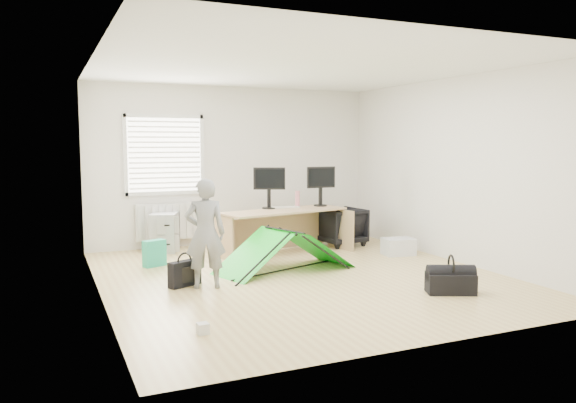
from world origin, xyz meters
name	(u,v)px	position (x,y,z in m)	size (l,w,h in m)	color
ground	(300,276)	(0.00, 0.00, 0.00)	(5.50, 5.50, 0.00)	tan
back_wall	(234,166)	(0.00, 2.75, 1.35)	(5.00, 0.02, 2.70)	silver
window	(165,155)	(-1.20, 2.71, 1.55)	(1.20, 0.06, 1.20)	silver
radiator	(167,221)	(-1.20, 2.67, 0.45)	(1.00, 0.12, 0.60)	silver
desk	(284,232)	(0.40, 1.46, 0.35)	(2.05, 0.65, 0.70)	tan
filing_cabinet	(165,232)	(-1.28, 2.43, 0.31)	(0.40, 0.53, 0.62)	#989A9D
monitor_left	(269,194)	(0.25, 1.73, 0.94)	(0.51, 0.11, 0.48)	black
monitor_right	(320,192)	(1.17, 1.73, 0.94)	(0.50, 0.11, 0.48)	black
keyboard	(285,207)	(0.53, 1.71, 0.71)	(0.45, 0.15, 0.02)	beige
thermos	(297,199)	(0.76, 1.75, 0.83)	(0.07, 0.07, 0.27)	#C87077
office_chair	(341,226)	(1.59, 1.77, 0.32)	(0.69, 0.71, 0.65)	black
person	(205,233)	(-1.29, -0.07, 0.66)	(0.48, 0.32, 1.33)	gray
kite	(285,251)	(-0.07, 0.37, 0.28)	(1.81, 0.80, 0.56)	#13C921
storage_crate	(398,247)	(2.00, 0.66, 0.13)	(0.47, 0.33, 0.26)	silver
tote_bag	(154,253)	(-1.65, 1.37, 0.19)	(0.32, 0.14, 0.38)	#219E77
laptop_bag	(185,273)	(-1.51, 0.10, 0.16)	(0.42, 0.13, 0.31)	black
white_box	(203,328)	(-1.76, -1.67, 0.05)	(0.10, 0.10, 0.10)	silver
duffel_bag	(451,283)	(1.25, -1.47, 0.12)	(0.55, 0.28, 0.24)	black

